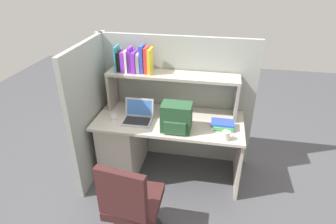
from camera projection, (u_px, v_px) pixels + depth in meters
The scene contains 12 objects.
ground_plane at pixel (169, 172), 3.41m from camera, with size 8.00×8.00×0.00m, color #4C4C51.
desk at pixel (136, 141), 3.28m from camera, with size 1.60×0.70×0.73m.
cubicle_partition_rear at pixel (175, 101), 3.37m from camera, with size 1.84×0.05×1.55m, color #939991.
cubicle_partition_left at pixel (93, 111), 3.13m from camera, with size 0.05×1.06×1.55m, color #939991.
overhead_hutch at pixel (172, 83), 3.06m from camera, with size 1.44×0.28×0.45m.
reference_books_on_shelf at pixel (135, 60), 3.02m from camera, with size 0.40×0.18×0.30m.
laptop at pixel (138, 116), 3.02m from camera, with size 0.32×0.26×0.22m.
backpack at pixel (176, 118), 2.81m from camera, with size 0.30×0.23×0.29m.
computer_mouse at pixel (114, 117), 3.08m from camera, with size 0.06×0.10×0.03m, color silver.
paper_cup at pixel (226, 136), 2.70m from camera, with size 0.08×0.08×0.09m, color white.
desk_book_stack at pixel (223, 125), 2.90m from camera, with size 0.24×0.18×0.07m.
office_chair at pixel (132, 211), 2.38m from camera, with size 0.52×0.52×0.93m.
Camera 1 is at (0.49, -2.60, 2.26)m, focal length 30.11 mm.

